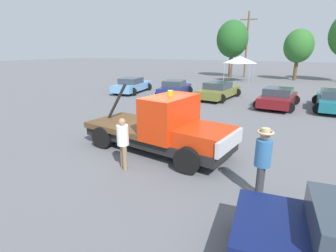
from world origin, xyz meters
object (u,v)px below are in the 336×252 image
person_near_truck (263,157)px  parked_car_maroon (278,98)px  tree_left (299,46)px  utility_pole (247,43)px  tow_truck (164,129)px  person_at_hood (123,140)px  parked_car_navy (175,88)px  parked_car_olive (219,91)px  parked_car_skyblue (132,85)px  canopy_tent_white (240,60)px  parked_car_teal (334,100)px  tree_right (232,39)px

person_near_truck → parked_car_maroon: 12.26m
tree_left → utility_pole: size_ratio=0.72×
person_near_truck → tree_left: bearing=-83.6°
parked_car_maroon → utility_pole: size_ratio=0.53×
tow_truck → person_at_hood: 1.96m
utility_pole → parked_car_navy: bearing=-97.7°
tow_truck → parked_car_olive: tow_truck is taller
parked_car_skyblue → person_at_hood: bearing=-154.0°
parked_car_skyblue → parked_car_maroon: (12.33, -0.88, -0.00)m
parked_car_navy → utility_pole: 18.31m
person_near_truck → parked_car_olive: person_near_truck is taller
person_at_hood → tree_left: (4.41, 30.41, 3.11)m
parked_car_maroon → canopy_tent_white: bearing=26.7°
parked_car_navy → parked_car_teal: 11.35m
parked_car_navy → parked_car_teal: bearing=-99.7°
person_near_truck → utility_pole: (-6.17, 30.81, 3.37)m
parked_car_skyblue → utility_pole: size_ratio=0.58×
parked_car_navy → utility_pole: utility_pole is taller
parked_car_navy → parked_car_teal: size_ratio=0.95×
person_at_hood → parked_car_teal: (7.06, 13.01, -0.35)m
parked_car_olive → tree_left: size_ratio=0.83×
parked_car_olive → utility_pole: (-1.20, 17.24, 3.86)m
tow_truck → parked_car_skyblue: (-9.09, 11.43, -0.30)m
utility_pole → tow_truck: bearing=-85.2°
canopy_tent_white → tree_left: tree_left is taller
canopy_tent_white → tree_left: size_ratio=0.49×
tree_right → tree_left: bearing=-2.7°
parked_car_maroon → utility_pole: 19.80m
utility_pole → parked_car_maroon: bearing=-73.0°
parked_car_maroon → parked_car_teal: same height
parked_car_olive → tree_right: bearing=17.7°
tow_truck → tree_right: (-4.36, 28.92, 4.09)m
person_at_hood → parked_car_olive: size_ratio=0.34×
parked_car_maroon → tree_left: (0.63, 17.98, 3.47)m
person_at_hood → parked_car_teal: 14.80m
parked_car_navy → utility_pole: bearing=-16.0°
parked_car_navy → tree_right: (0.47, 17.53, 4.39)m
person_at_hood → parked_car_skyblue: person_at_hood is taller
tow_truck → parked_car_maroon: tow_truck is taller
person_near_truck → parked_car_skyblue: person_near_truck is taller
parked_car_skyblue → parked_car_teal: same height
parked_car_maroon → parked_car_navy: bearing=89.2°
person_near_truck → person_at_hood: bearing=9.3°
person_at_hood → parked_car_olive: bearing=-141.8°
tow_truck → parked_car_navy: tow_truck is taller
person_near_truck → tree_left: (0.14, 30.22, 2.98)m
parked_car_maroon → canopy_tent_white: size_ratio=1.50×
person_near_truck → canopy_tent_white: (-5.96, 26.05, 1.42)m
person_at_hood → parked_car_maroon: 13.00m
tow_truck → canopy_tent_white: canopy_tent_white is taller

